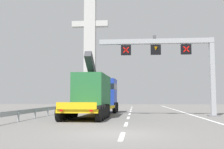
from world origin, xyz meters
The scene contains 7 objects.
ground centered at (0.00, 0.00, 0.00)m, with size 112.00×112.00×0.00m, color slate.
lane_markings centered at (0.34, 14.91, 0.01)m, with size 0.20×44.41×0.01m.
edge_line_right centered at (6.20, 12.00, 0.01)m, with size 0.20×63.00×0.01m, color silver.
overhead_lane_gantry centered at (4.33, 12.39, 5.58)m, with size 10.59×0.90×7.30m.
heavy_haul_truck_yellow centered at (-2.64, 13.13, 1.99)m, with size 3.36×14.12×5.30m.
guardrail_left centered at (-7.12, 12.02, 0.56)m, with size 0.13×28.05×0.76m.
bridge_pylon_distant centered at (-10.18, 53.16, 16.48)m, with size 9.00×2.00×32.18m.
Camera 1 is at (0.90, -12.17, 1.61)m, focal length 43.24 mm.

